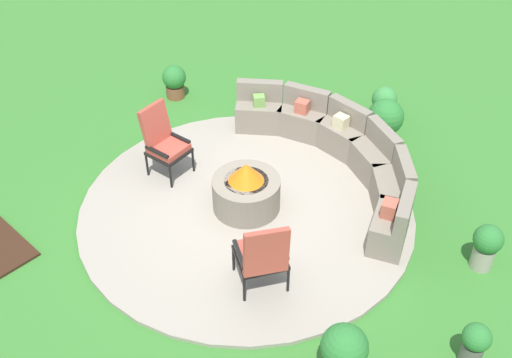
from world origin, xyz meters
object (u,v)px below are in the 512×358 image
object	(u,v)px
fire_pit	(246,190)
potted_plant_0	(344,352)
potted_plant_1	(475,343)
potted_plant_5	(174,81)
potted_plant_4	(487,245)
potted_plant_2	(384,102)
potted_plant_3	(385,120)
lounge_chair_front_right	(263,254)
curved_stone_bench	(340,152)
lounge_chair_front_left	(163,140)

from	to	relation	value
fire_pit	potted_plant_0	bearing A→B (deg)	-25.51
fire_pit	potted_plant_1	xyz separation A→B (m)	(3.57, -0.15, -0.02)
potted_plant_5	fire_pit	bearing A→B (deg)	-23.53
fire_pit	potted_plant_4	size ratio (longest dim) A/B	1.43
potted_plant_2	potted_plant_3	world-z (taller)	potted_plant_3
lounge_chair_front_right	potted_plant_5	size ratio (longest dim) A/B	1.67
curved_stone_bench	potted_plant_0	bearing A→B (deg)	-52.50
lounge_chair_front_left	potted_plant_4	bearing A→B (deg)	102.96
lounge_chair_front_left	curved_stone_bench	bearing A→B (deg)	128.40
curved_stone_bench	lounge_chair_front_left	distance (m)	2.68
curved_stone_bench	potted_plant_4	distance (m)	2.58
fire_pit	lounge_chair_front_right	xyz separation A→B (m)	(1.17, -0.93, 0.25)
potted_plant_2	potted_plant_5	bearing A→B (deg)	-147.90
fire_pit	lounge_chair_front_right	size ratio (longest dim) A/B	0.92
potted_plant_4	potted_plant_5	distance (m)	6.12
potted_plant_4	potted_plant_5	world-z (taller)	potted_plant_4
lounge_chair_front_right	curved_stone_bench	bearing A→B (deg)	47.13
lounge_chair_front_right	potted_plant_2	world-z (taller)	lounge_chair_front_right
fire_pit	potted_plant_2	distance (m)	3.37
potted_plant_0	potted_plant_4	distance (m)	2.57
lounge_chair_front_right	potted_plant_1	bearing A→B (deg)	-41.00
lounge_chair_front_left	potted_plant_3	world-z (taller)	lounge_chair_front_left
lounge_chair_front_right	lounge_chair_front_left	bearing A→B (deg)	106.23
curved_stone_bench	potted_plant_0	xyz separation A→B (m)	(2.21, -2.88, 0.04)
lounge_chair_front_left	potted_plant_0	world-z (taller)	lounge_chair_front_left
potted_plant_0	lounge_chair_front_left	bearing A→B (deg)	166.14
fire_pit	curved_stone_bench	size ratio (longest dim) A/B	0.25
lounge_chair_front_right	potted_plant_0	bearing A→B (deg)	-71.63
potted_plant_2	potted_plant_4	bearing A→B (deg)	-35.42
potted_plant_3	potted_plant_0	bearing A→B (deg)	-61.75
fire_pit	potted_plant_0	world-z (taller)	fire_pit
potted_plant_4	curved_stone_bench	bearing A→B (deg)	172.61
fire_pit	potted_plant_0	xyz separation A→B (m)	(2.63, -1.26, 0.07)
fire_pit	potted_plant_4	xyz separation A→B (m)	(2.98, 1.29, 0.02)
fire_pit	potted_plant_5	xyz separation A→B (m)	(-3.13, 1.36, -0.02)
curved_stone_bench	potted_plant_2	bearing A→B (deg)	101.70
lounge_chair_front_right	potted_plant_3	distance (m)	3.73
potted_plant_1	potted_plant_3	bearing A→B (deg)	136.97
lounge_chair_front_right	potted_plant_1	size ratio (longest dim) A/B	1.73
fire_pit	lounge_chair_front_left	xyz separation A→B (m)	(-1.48, -0.24, 0.27)
curved_stone_bench	potted_plant_2	world-z (taller)	curved_stone_bench
curved_stone_bench	potted_plant_1	world-z (taller)	curved_stone_bench
potted_plant_1	potted_plant_2	size ratio (longest dim) A/B	1.00
fire_pit	potted_plant_3	bearing A→B (deg)	79.81
fire_pit	potted_plant_2	xyz separation A→B (m)	(0.06, 3.37, -0.03)
lounge_chair_front_left	lounge_chair_front_right	world-z (taller)	lounge_chair_front_left
fire_pit	curved_stone_bench	world-z (taller)	curved_stone_bench
fire_pit	potted_plant_5	bearing A→B (deg)	156.47
lounge_chair_front_right	potted_plant_0	distance (m)	1.51
lounge_chair_front_right	potted_plant_0	size ratio (longest dim) A/B	1.38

